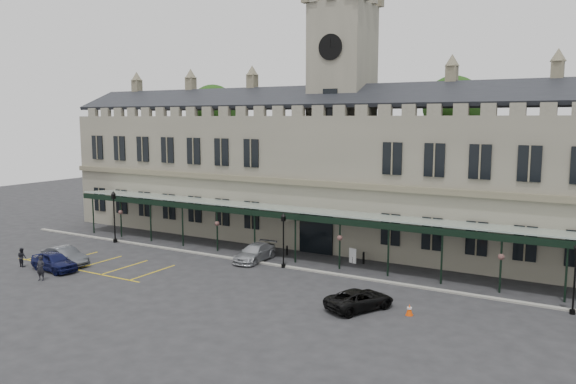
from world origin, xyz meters
The scene contains 21 objects.
ground centered at (0.00, 0.00, 0.00)m, with size 140.00×140.00×0.00m, color black.
station_building centered at (0.00, 15.91, 6.47)m, with size 60.00×10.36×17.30m.
clock_tower centered at (0.00, 16.00, 13.11)m, with size 5.60×5.60×24.80m.
canopy centered at (0.00, 7.46, 2.40)m, with size 50.00×4.10×4.30m.
kerb centered at (0.00, 5.50, 0.06)m, with size 60.00×0.40×0.12m, color gray.
parking_markings centered at (-14.00, -1.50, 0.00)m, with size 16.00×6.00×0.01m, color gold, non-canonical shape.
tree_behind_left centered at (-22.00, 25.00, 12.81)m, with size 6.00×6.00×16.00m.
tree_behind_mid centered at (8.00, 25.00, 12.81)m, with size 6.00×6.00×16.00m.
lamp_post_left centered at (-18.62, 5.10, 2.95)m, with size 0.47×0.47×4.97m.
lamp_post_mid centered at (-0.03, 5.34, 2.63)m, with size 0.42×0.42×4.43m.
lamp_post_right centered at (20.59, 4.97, 2.61)m, with size 0.42×0.42×4.40m.
traffic_cone centered at (12.09, -0.22, 0.34)m, with size 0.44×0.44×0.70m.
sign_board centered at (4.17, 9.37, 0.60)m, with size 0.71×0.25×1.23m.
bollard_left centered at (-1.81, 8.94, 0.43)m, with size 0.15×0.15×0.85m, color black.
bollard_right centered at (5.03, 9.62, 0.49)m, with size 0.17×0.17×0.98m, color black.
car_left_a centered at (-15.00, -4.44, 0.75)m, with size 1.76×4.38×1.49m, color #0D1039.
car_left_b centered at (-15.70, -2.88, 0.74)m, with size 1.56×4.47×1.47m, color #35373C.
car_taxi centered at (-3.17, 5.95, 0.69)m, with size 1.95×4.79×1.39m, color #999BA0.
car_van centered at (9.06, -0.71, 0.63)m, with size 2.09×4.53×1.26m, color black.
person_a centered at (-13.56, -6.67, 0.93)m, with size 0.68×0.44×1.86m, color black.
person_b centered at (-18.30, -4.91, 0.76)m, with size 0.74×0.58×1.53m, color black.
Camera 1 is at (22.12, -32.06, 11.82)m, focal length 35.00 mm.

